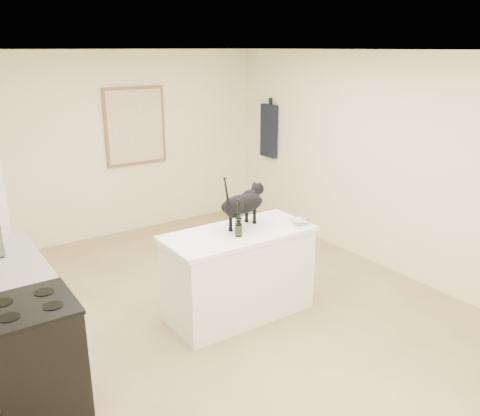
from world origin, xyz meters
The scene contains 15 objects.
floor centered at (0.00, 0.00, 0.00)m, with size 5.50×5.50×0.00m, color tan.
ceiling centered at (0.00, 0.00, 2.60)m, with size 5.50×5.50×0.00m, color white.
wall_back centered at (0.00, 2.75, 1.30)m, with size 4.50×4.50×0.00m, color beige.
wall_right centered at (2.25, 0.00, 1.30)m, with size 5.50×5.50×0.00m, color beige.
island_base centered at (0.10, -0.20, 0.43)m, with size 1.44×0.67×0.86m, color white.
island_top centered at (0.10, -0.20, 0.88)m, with size 1.50×0.70×0.04m, color white.
left_cabinets centered at (-1.95, 0.30, 0.43)m, with size 0.60×1.40×0.86m, color white.
left_countertop centered at (-1.95, 0.30, 0.88)m, with size 0.62×1.44×0.04m, color gray.
stove centered at (-1.95, -0.60, 0.45)m, with size 0.60×0.60×0.90m, color black.
artwork_frame centered at (0.30, 2.72, 1.55)m, with size 0.90×0.03×1.10m, color brown.
artwork_canvas centered at (0.30, 2.70, 1.55)m, with size 0.82×0.00×1.02m, color beige.
hanging_garment centered at (2.19, 2.05, 1.40)m, with size 0.08×0.34×0.80m, color black.
black_cat centered at (0.20, -0.12, 1.12)m, with size 0.63×0.19×0.44m, color black, non-canonical shape.
wine_bottle centered at (0.03, -0.30, 1.06)m, with size 0.07×0.07×0.32m, color #3A6026.
glass_bowl centered at (0.73, -0.39, 0.93)m, with size 0.22×0.22×0.05m, color white.
Camera 1 is at (-2.46, -3.97, 2.62)m, focal length 37.12 mm.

